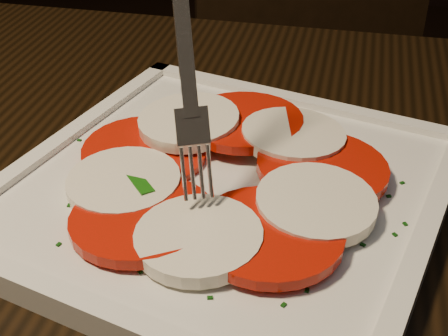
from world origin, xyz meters
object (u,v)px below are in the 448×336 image
object	(u,v)px
table	(137,297)
chair	(321,95)
fork	(182,40)
plate	(224,192)

from	to	relation	value
table	chair	world-z (taller)	chair
fork	chair	bearing A→B (deg)	59.37
chair	fork	size ratio (longest dim) A/B	4.94
chair	plate	bearing A→B (deg)	-113.63
plate	table	bearing A→B (deg)	-163.29
table	plate	xyz separation A→B (m)	(0.07, 0.02, 0.11)
fork	plate	bearing A→B (deg)	-21.42
table	fork	distance (m)	0.23
chair	fork	bearing A→B (deg)	-116.21
table	fork	world-z (taller)	fork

